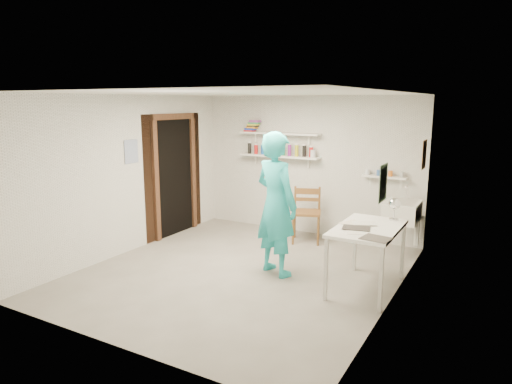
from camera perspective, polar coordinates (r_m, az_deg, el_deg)
The scene contains 27 objects.
floor at distance 6.36m, azimuth -1.79°, elevation -10.03°, with size 4.00×4.50×0.02m, color slate.
ceiling at distance 5.93m, azimuth -1.93°, elevation 12.33°, with size 4.00×4.50×0.02m, color silver.
wall_back at distance 8.02m, azimuth 6.52°, elevation 3.30°, with size 4.00×0.02×2.40m, color silver.
wall_front at distance 4.30m, azimuth -17.64°, elevation -4.05°, with size 4.00×0.02×2.40m, color silver.
wall_left at distance 7.26m, azimuth -15.58°, elevation 2.13°, with size 0.02×4.50×2.40m, color silver.
wall_right at distance 5.30m, azimuth 17.11°, elevation -1.21°, with size 0.02×4.50×2.40m, color silver.
doorway_recess at distance 8.05m, azimuth -10.15°, elevation 1.78°, with size 0.02×0.90×2.00m, color black.
corridor_box at distance 8.50m, azimuth -13.87°, elevation 2.47°, with size 1.40×1.50×2.10m, color brown.
door_lintel at distance 7.93m, azimuth -10.30°, elevation 9.27°, with size 0.06×1.05×0.10m, color brown.
door_jamb_near at distance 7.66m, azimuth -12.40°, elevation 1.22°, with size 0.06×0.10×2.00m, color brown.
door_jamb_far at distance 8.42m, azimuth -7.90°, elevation 2.27°, with size 0.06×0.10×2.00m, color brown.
shelf_lower at distance 8.09m, azimuth 2.91°, elevation 4.50°, with size 1.50×0.22×0.03m, color white.
shelf_upper at distance 8.06m, azimuth 2.94°, elevation 7.33°, with size 1.50×0.22×0.03m, color white.
ledge_shelf at distance 7.54m, azimuth 15.74°, elevation 1.83°, with size 0.70×0.14×0.03m, color white.
poster_left at distance 7.24m, azimuth -15.32°, elevation 4.92°, with size 0.01×0.28×0.36m, color #334C7F.
poster_right_a at distance 7.00m, azimuth 20.29°, elevation 4.42°, with size 0.01×0.34×0.42m, color #995933.
poster_right_b at distance 4.72m, azimuth 15.61°, elevation 1.11°, with size 0.01×0.30×0.38m, color #3F724C.
belfast_sink at distance 7.08m, azimuth 17.79°, elevation -2.34°, with size 0.48×0.60×0.30m, color white.
man at distance 6.05m, azimuth 2.53°, elevation -1.51°, with size 0.70×0.46×1.92m, color #27C0C6.
wall_clock at distance 6.21m, azimuth 2.74°, elevation 1.82°, with size 0.35×0.35×0.04m, color beige.
wooden_chair at distance 7.58m, azimuth 6.32°, elevation -2.56°, with size 0.47×0.44×1.00m, color brown.
work_table at distance 5.84m, azimuth 13.65°, elevation -8.03°, with size 0.72×1.20×0.80m, color white.
desk_lamp at distance 6.08m, azimuth 16.95°, elevation -1.38°, with size 0.15×0.15×0.15m, color silver.
spray_cans at distance 8.08m, azimuth 2.92°, elevation 5.20°, with size 1.32×0.06×0.17m.
book_stack at distance 8.30m, azimuth -0.43°, elevation 8.24°, with size 0.30×0.14×0.20m.
ledge_pots at distance 7.53m, azimuth 15.76°, elevation 2.28°, with size 0.48×0.07×0.09m.
papers at distance 5.72m, azimuth 13.84°, elevation -4.15°, with size 0.30×0.22×0.02m.
Camera 1 is at (3.07, -5.07, 2.29)m, focal length 32.00 mm.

